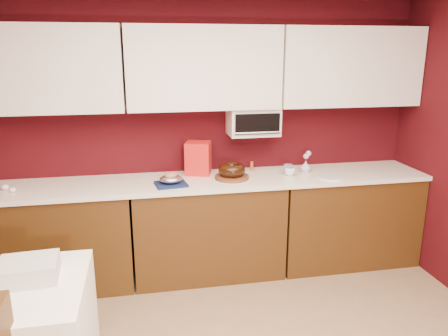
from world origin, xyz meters
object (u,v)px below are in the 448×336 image
foil_ham_nest (171,179)px  pandoro_box (198,158)px  flower_vase (306,166)px  newspaper_stack (29,270)px  coffee_mug (290,171)px  toaster_oven (253,121)px  blue_jar (288,170)px  bundt_cake (232,170)px

foil_ham_nest → pandoro_box: 0.42m
flower_vase → newspaper_stack: size_ratio=0.36×
flower_vase → coffee_mug: bearing=-152.6°
toaster_oven → flower_vase: toaster_oven is taller
blue_jar → newspaper_stack: 2.34m
coffee_mug → foil_ham_nest: bearing=-175.2°
blue_jar → newspaper_stack: bearing=-147.0°
blue_jar → flower_vase: 0.20m
blue_jar → newspaper_stack: size_ratio=0.30×
bundt_cake → pandoro_box: bearing=141.6°
foil_ham_nest → flower_vase: (1.26, 0.19, 0.00)m
coffee_mug → newspaper_stack: (-1.96, -1.24, -0.14)m
bundt_cake → toaster_oven: bearing=39.8°
pandoro_box → coffee_mug: pandoro_box is taller
toaster_oven → pandoro_box: 0.60m
foil_ham_nest → newspaper_stack: bearing=-127.6°
toaster_oven → flower_vase: bearing=-11.9°
bundt_cake → flower_vase: (0.72, 0.09, -0.02)m
toaster_oven → coffee_mug: 0.56m
coffee_mug → newspaper_stack: coffee_mug is taller
bundt_cake → coffee_mug: size_ratio=2.54×
coffee_mug → pandoro_box: bearing=164.9°
coffee_mug → blue_jar: blue_jar is taller
flower_vase → newspaper_stack: 2.53m
coffee_mug → newspaper_stack: bearing=-147.8°
bundt_cake → coffee_mug: 0.54m
coffee_mug → blue_jar: (-0.01, 0.04, 0.00)m
bundt_cake → coffee_mug: (0.54, -0.00, -0.03)m
toaster_oven → coffee_mug: bearing=-33.5°
flower_vase → blue_jar: bearing=-162.4°
pandoro_box → flower_vase: pandoro_box is taller
coffee_mug → toaster_oven: bearing=146.5°
newspaper_stack → blue_jar: bearing=33.0°
bundt_cake → foil_ham_nest: 0.55m
foil_ham_nest → pandoro_box: pandoro_box is taller
toaster_oven → flower_vase: size_ratio=3.91×
flower_vase → newspaper_stack: flower_vase is taller
coffee_mug → flower_vase: bearing=27.4°
blue_jar → flower_vase: size_ratio=0.82×
pandoro_box → toaster_oven: bearing=14.8°
foil_ham_nest → blue_jar: 1.08m
flower_vase → newspaper_stack: bearing=-148.2°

